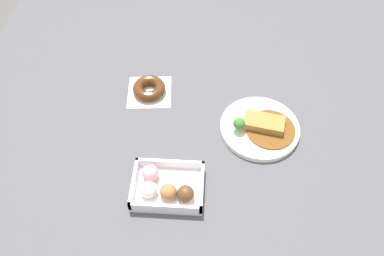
# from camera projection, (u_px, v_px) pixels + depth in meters

# --- Properties ---
(ground_plane) EXTENTS (1.60, 1.60, 0.00)m
(ground_plane) POSITION_uv_depth(u_px,v_px,m) (209.00, 146.00, 1.11)
(ground_plane) COLOR #4C4C51
(curry_plate) EXTENTS (0.24, 0.24, 0.07)m
(curry_plate) POSITION_uv_depth(u_px,v_px,m) (260.00, 127.00, 1.13)
(curry_plate) COLOR white
(curry_plate) RESTS_ON ground_plane
(donut_box) EXTENTS (0.19, 0.14, 0.06)m
(donut_box) POSITION_uv_depth(u_px,v_px,m) (166.00, 187.00, 1.00)
(donut_box) COLOR white
(donut_box) RESTS_ON ground_plane
(chocolate_ring_donut) EXTENTS (0.15, 0.15, 0.03)m
(chocolate_ring_donut) POSITION_uv_depth(u_px,v_px,m) (149.00, 89.00, 1.22)
(chocolate_ring_donut) COLOR white
(chocolate_ring_donut) RESTS_ON ground_plane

